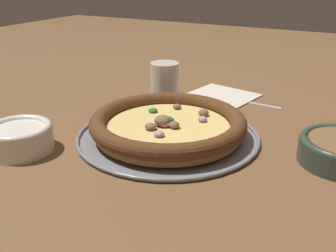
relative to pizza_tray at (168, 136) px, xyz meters
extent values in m
plane|color=brown|center=(0.00, 0.00, 0.00)|extent=(3.00, 3.00, 0.00)
cylinder|color=gray|center=(0.00, 0.00, 0.00)|extent=(0.35, 0.35, 0.01)
torus|color=gray|center=(0.00, 0.00, 0.00)|extent=(0.36, 0.36, 0.01)
cylinder|color=#A86B33|center=(0.00, 0.00, 0.01)|extent=(0.28, 0.28, 0.01)
torus|color=#563319|center=(0.00, 0.00, 0.03)|extent=(0.30, 0.30, 0.03)
cylinder|color=#B7381E|center=(0.00, 0.00, 0.02)|extent=(0.25, 0.25, 0.00)
cylinder|color=#EAC670|center=(0.00, 0.00, 0.02)|extent=(0.24, 0.24, 0.00)
ellipsoid|color=brown|center=(0.01, 0.01, 0.03)|extent=(0.03, 0.03, 0.02)
ellipsoid|color=#C17FA3|center=(-0.05, -0.05, 0.03)|extent=(0.03, 0.03, 0.01)
ellipsoid|color=brown|center=(0.03, -0.09, 0.03)|extent=(0.02, 0.02, 0.01)
ellipsoid|color=brown|center=(-0.04, -0.07, 0.03)|extent=(0.03, 0.03, 0.01)
ellipsoid|color=#C17FA3|center=(-0.01, 0.06, 0.03)|extent=(0.03, 0.03, 0.01)
ellipsoid|color=#3D6B38|center=(0.06, -0.05, 0.03)|extent=(0.03, 0.03, 0.01)
ellipsoid|color=brown|center=(0.02, 0.04, 0.03)|extent=(0.03, 0.03, 0.01)
ellipsoid|color=brown|center=(-0.02, 0.01, 0.03)|extent=(0.02, 0.02, 0.01)
ellipsoid|color=#3D6B38|center=(0.00, 0.00, 0.03)|extent=(0.03, 0.03, 0.02)
ellipsoid|color=#C17FA3|center=(0.00, 0.01, 0.03)|extent=(0.03, 0.03, 0.01)
cylinder|color=silver|center=(0.21, 0.18, 0.02)|extent=(0.12, 0.12, 0.04)
torus|color=silver|center=(0.21, 0.18, 0.04)|extent=(0.12, 0.12, 0.01)
cylinder|color=silver|center=(0.12, -0.21, 0.04)|extent=(0.07, 0.07, 0.09)
cube|color=beige|center=(0.00, -0.30, 0.00)|extent=(0.19, 0.17, 0.01)
cube|color=#B7B7BC|center=(-0.09, -0.28, 0.00)|extent=(0.15, 0.02, 0.00)
cube|color=#B7B7BC|center=(0.01, -0.29, 0.00)|extent=(0.05, 0.03, 0.00)
camera|label=1|loc=(-0.33, 0.62, 0.31)|focal=42.00mm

